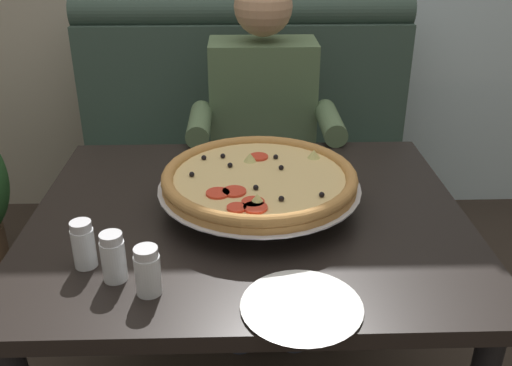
{
  "coord_description": "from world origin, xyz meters",
  "views": [
    {
      "loc": [
        -0.02,
        -1.31,
        1.47
      ],
      "look_at": [
        0.02,
        0.06,
        0.8
      ],
      "focal_mm": 39.84,
      "sensor_mm": 36.0,
      "label": 1
    }
  ],
  "objects_px": {
    "booth_bench": "(245,175)",
    "pizza": "(259,179)",
    "shaker_oregano": "(148,274)",
    "patio_chair": "(469,73)",
    "shaker_parmesan": "(114,260)",
    "shaker_pepper_flakes": "(84,247)",
    "diner_main": "(264,130)",
    "dining_table": "(249,241)",
    "plate_near_left": "(302,304)"
  },
  "relations": [
    {
      "from": "shaker_oregano",
      "to": "patio_chair",
      "type": "relative_size",
      "value": 0.13
    },
    {
      "from": "plate_near_left",
      "to": "patio_chair",
      "type": "relative_size",
      "value": 0.29
    },
    {
      "from": "booth_bench",
      "to": "patio_chair",
      "type": "xyz_separation_m",
      "value": [
        1.42,
        1.18,
        0.13
      ]
    },
    {
      "from": "shaker_pepper_flakes",
      "to": "booth_bench",
      "type": "bearing_deg",
      "value": 72.64
    },
    {
      "from": "diner_main",
      "to": "shaker_oregano",
      "type": "distance_m",
      "value": 1.06
    },
    {
      "from": "pizza",
      "to": "patio_chair",
      "type": "xyz_separation_m",
      "value": [
        1.39,
        2.1,
        -0.3
      ]
    },
    {
      "from": "shaker_oregano",
      "to": "shaker_parmesan",
      "type": "bearing_deg",
      "value": 147.91
    },
    {
      "from": "pizza",
      "to": "dining_table",
      "type": "bearing_deg",
      "value": -135.72
    },
    {
      "from": "shaker_oregano",
      "to": "diner_main",
      "type": "bearing_deg",
      "value": 74.52
    },
    {
      "from": "booth_bench",
      "to": "shaker_pepper_flakes",
      "type": "relative_size",
      "value": 13.07
    },
    {
      "from": "dining_table",
      "to": "pizza",
      "type": "bearing_deg",
      "value": 44.28
    },
    {
      "from": "pizza",
      "to": "shaker_pepper_flakes",
      "type": "height_order",
      "value": "pizza"
    },
    {
      "from": "plate_near_left",
      "to": "patio_chair",
      "type": "bearing_deg",
      "value": 62.49
    },
    {
      "from": "pizza",
      "to": "plate_near_left",
      "type": "distance_m",
      "value": 0.44
    },
    {
      "from": "pizza",
      "to": "shaker_oregano",
      "type": "bearing_deg",
      "value": -123.61
    },
    {
      "from": "diner_main",
      "to": "plate_near_left",
      "type": "distance_m",
      "value": 1.08
    },
    {
      "from": "shaker_parmesan",
      "to": "patio_chair",
      "type": "height_order",
      "value": "patio_chair"
    },
    {
      "from": "shaker_pepper_flakes",
      "to": "plate_near_left",
      "type": "bearing_deg",
      "value": -19.32
    },
    {
      "from": "dining_table",
      "to": "patio_chair",
      "type": "relative_size",
      "value": 1.32
    },
    {
      "from": "shaker_parmesan",
      "to": "booth_bench",
      "type": "bearing_deg",
      "value": 76.63
    },
    {
      "from": "diner_main",
      "to": "dining_table",
      "type": "bearing_deg",
      "value": -95.7
    },
    {
      "from": "shaker_oregano",
      "to": "plate_near_left",
      "type": "xyz_separation_m",
      "value": [
        0.31,
        -0.06,
        -0.04
      ]
    },
    {
      "from": "pizza",
      "to": "shaker_oregano",
      "type": "xyz_separation_m",
      "value": [
        -0.24,
        -0.37,
        -0.04
      ]
    },
    {
      "from": "booth_bench",
      "to": "shaker_parmesan",
      "type": "relative_size",
      "value": 12.98
    },
    {
      "from": "dining_table",
      "to": "plate_near_left",
      "type": "height_order",
      "value": "plate_near_left"
    },
    {
      "from": "booth_bench",
      "to": "shaker_parmesan",
      "type": "distance_m",
      "value": 1.33
    },
    {
      "from": "pizza",
      "to": "patio_chair",
      "type": "height_order",
      "value": "patio_chair"
    },
    {
      "from": "booth_bench",
      "to": "plate_near_left",
      "type": "height_order",
      "value": "booth_bench"
    },
    {
      "from": "diner_main",
      "to": "patio_chair",
      "type": "xyz_separation_m",
      "value": [
        1.35,
        1.45,
        -0.19
      ]
    },
    {
      "from": "pizza",
      "to": "shaker_oregano",
      "type": "distance_m",
      "value": 0.44
    },
    {
      "from": "shaker_parmesan",
      "to": "pizza",
      "type": "bearing_deg",
      "value": 44.4
    },
    {
      "from": "pizza",
      "to": "booth_bench",
      "type": "bearing_deg",
      "value": 91.76
    },
    {
      "from": "shaker_parmesan",
      "to": "shaker_pepper_flakes",
      "type": "xyz_separation_m",
      "value": [
        -0.08,
        0.05,
        -0.0
      ]
    },
    {
      "from": "shaker_parmesan",
      "to": "plate_near_left",
      "type": "bearing_deg",
      "value": -15.78
    },
    {
      "from": "booth_bench",
      "to": "shaker_oregano",
      "type": "relative_size",
      "value": 13.54
    },
    {
      "from": "shaker_oregano",
      "to": "patio_chair",
      "type": "distance_m",
      "value": 2.97
    },
    {
      "from": "shaker_oregano",
      "to": "shaker_parmesan",
      "type": "xyz_separation_m",
      "value": [
        -0.08,
        0.05,
        0.0
      ]
    },
    {
      "from": "dining_table",
      "to": "plate_near_left",
      "type": "bearing_deg",
      "value": -76.16
    },
    {
      "from": "dining_table",
      "to": "plate_near_left",
      "type": "xyz_separation_m",
      "value": [
        0.1,
        -0.4,
        0.1
      ]
    },
    {
      "from": "patio_chair",
      "to": "shaker_pepper_flakes",
      "type": "bearing_deg",
      "value": -127.06
    },
    {
      "from": "booth_bench",
      "to": "pizza",
      "type": "height_order",
      "value": "booth_bench"
    },
    {
      "from": "shaker_pepper_flakes",
      "to": "dining_table",
      "type": "bearing_deg",
      "value": 32.39
    },
    {
      "from": "diner_main",
      "to": "shaker_parmesan",
      "type": "xyz_separation_m",
      "value": [
        -0.36,
        -0.97,
        0.08
      ]
    },
    {
      "from": "diner_main",
      "to": "plate_near_left",
      "type": "relative_size",
      "value": 5.12
    },
    {
      "from": "patio_chair",
      "to": "plate_near_left",
      "type": "bearing_deg",
      "value": -117.51
    },
    {
      "from": "booth_bench",
      "to": "shaker_parmesan",
      "type": "bearing_deg",
      "value": -103.37
    },
    {
      "from": "patio_chair",
      "to": "booth_bench",
      "type": "bearing_deg",
      "value": -140.17
    },
    {
      "from": "pizza",
      "to": "shaker_parmesan",
      "type": "xyz_separation_m",
      "value": [
        -0.32,
        -0.32,
        -0.03
      ]
    },
    {
      "from": "shaker_pepper_flakes",
      "to": "patio_chair",
      "type": "relative_size",
      "value": 0.13
    },
    {
      "from": "patio_chair",
      "to": "dining_table",
      "type": "bearing_deg",
      "value": -123.61
    }
  ]
}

